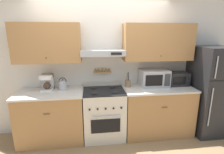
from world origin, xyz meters
name	(u,v)px	position (x,y,z in m)	size (l,w,h in m)	color
ground_plane	(106,146)	(0.00, 0.00, 0.00)	(16.00, 16.00, 0.00)	#937551
wall_back	(104,59)	(0.04, 0.63, 1.44)	(5.20, 0.46, 2.55)	silver
counter_left	(52,116)	(-0.95, 0.34, 0.46)	(1.15, 0.67, 0.92)	#AD7A47
counter_right	(157,110)	(1.03, 0.34, 0.46)	(1.32, 0.67, 0.92)	#AD7A47
stove_range	(104,113)	(0.00, 0.34, 0.46)	(0.74, 0.67, 1.00)	beige
refrigerator	(211,90)	(2.07, 0.28, 0.84)	(0.69, 0.77, 1.68)	#232326
tea_kettle	(63,85)	(-0.73, 0.46, 1.01)	(0.20, 0.16, 0.22)	#B7B7BC
coffee_maker	(47,82)	(-1.00, 0.49, 1.07)	(0.20, 0.23, 0.28)	white
microwave	(154,78)	(0.98, 0.48, 1.08)	(0.53, 0.41, 0.32)	#ADAFB5
utensil_crock	(128,83)	(0.47, 0.46, 1.00)	(0.11, 0.11, 0.28)	#8E7051
toaster_oven	(177,79)	(1.46, 0.46, 1.05)	(0.39, 0.30, 0.25)	#232326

